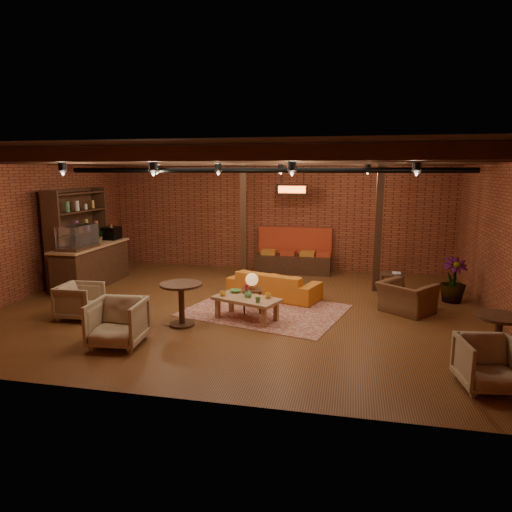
% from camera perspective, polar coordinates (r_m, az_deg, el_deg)
% --- Properties ---
extents(floor, '(10.00, 10.00, 0.00)m').
position_cam_1_polar(floor, '(9.71, -1.64, -6.40)').
color(floor, '#3D230F').
rests_on(floor, ground).
extents(ceiling, '(10.00, 8.00, 0.02)m').
position_cam_1_polar(ceiling, '(9.29, -1.74, 12.83)').
color(ceiling, black).
rests_on(ceiling, wall_back).
extents(wall_back, '(10.00, 0.02, 3.20)m').
position_cam_1_polar(wall_back, '(13.26, 2.41, 5.24)').
color(wall_back, brown).
rests_on(wall_back, ground).
extents(wall_front, '(10.00, 0.02, 3.20)m').
position_cam_1_polar(wall_front, '(5.62, -11.38, -2.36)').
color(wall_front, brown).
rests_on(wall_front, ground).
extents(wall_left, '(0.02, 8.00, 3.20)m').
position_cam_1_polar(wall_left, '(11.60, -26.49, 3.37)').
color(wall_left, brown).
rests_on(wall_left, ground).
extents(wall_right, '(0.02, 8.00, 3.20)m').
position_cam_1_polar(wall_right, '(9.52, 29.01, 1.80)').
color(wall_right, brown).
rests_on(wall_right, ground).
extents(ceiling_beams, '(9.80, 6.40, 0.22)m').
position_cam_1_polar(ceiling_beams, '(9.28, -1.74, 12.09)').
color(ceiling_beams, black).
rests_on(ceiling_beams, ceiling).
extents(ceiling_pipe, '(9.60, 0.12, 0.12)m').
position_cam_1_polar(ceiling_pipe, '(10.84, 0.31, 10.67)').
color(ceiling_pipe, black).
rests_on(ceiling_pipe, ceiling).
extents(post_left, '(0.16, 0.16, 3.20)m').
position_cam_1_polar(post_left, '(12.01, -1.54, 4.69)').
color(post_left, black).
rests_on(post_left, ground).
extents(post_right, '(0.16, 0.16, 3.20)m').
position_cam_1_polar(post_right, '(11.10, 15.06, 3.84)').
color(post_right, black).
rests_on(post_right, ground).
extents(service_counter, '(0.80, 2.50, 1.60)m').
position_cam_1_polar(service_counter, '(12.01, -19.86, 0.20)').
color(service_counter, black).
rests_on(service_counter, ground).
extents(plant_counter, '(0.35, 0.39, 0.30)m').
position_cam_1_polar(plant_counter, '(12.06, -19.08, 2.31)').
color(plant_counter, '#337F33').
rests_on(plant_counter, service_counter).
extents(shelving_hutch, '(0.52, 2.00, 2.40)m').
position_cam_1_polar(shelving_hutch, '(12.24, -21.32, 2.19)').
color(shelving_hutch, black).
rests_on(shelving_hutch, ground).
extents(banquette, '(2.10, 0.70, 1.00)m').
position_cam_1_polar(banquette, '(12.88, 4.67, 0.12)').
color(banquette, '#A8351C').
rests_on(banquette, ground).
extents(service_sign, '(0.86, 0.06, 0.30)m').
position_cam_1_polar(service_sign, '(12.23, 4.53, 8.29)').
color(service_sign, '#EC5317').
rests_on(service_sign, ceiling).
extents(ceiling_spotlights, '(6.40, 4.40, 0.28)m').
position_cam_1_polar(ceiling_spotlights, '(9.28, -1.73, 10.74)').
color(ceiling_spotlights, black).
rests_on(ceiling_spotlights, ceiling).
extents(rug, '(3.55, 3.04, 0.01)m').
position_cam_1_polar(rug, '(9.47, 1.16, -6.80)').
color(rug, maroon).
rests_on(rug, floor).
extents(sofa, '(2.22, 1.42, 0.60)m').
position_cam_1_polar(sofa, '(10.34, 2.27, -3.60)').
color(sofa, '#C7681B').
rests_on(sofa, floor).
extents(coffee_table, '(1.42, 1.05, 0.69)m').
position_cam_1_polar(coffee_table, '(8.82, -1.22, -5.52)').
color(coffee_table, olive).
rests_on(coffee_table, floor).
extents(side_table_lamp, '(0.47, 0.47, 0.81)m').
position_cam_1_polar(side_table_lamp, '(9.21, -0.52, -3.34)').
color(side_table_lamp, black).
rests_on(side_table_lamp, floor).
extents(round_table_left, '(0.77, 0.77, 0.81)m').
position_cam_1_polar(round_table_left, '(8.55, -9.32, -5.09)').
color(round_table_left, black).
rests_on(round_table_left, floor).
extents(armchair_a, '(0.72, 0.77, 0.75)m').
position_cam_1_polar(armchair_a, '(9.55, -21.17, -5.06)').
color(armchair_a, tan).
rests_on(armchair_a, floor).
extents(armchair_b, '(0.89, 0.84, 0.85)m').
position_cam_1_polar(armchair_b, '(7.89, -16.93, -7.70)').
color(armchair_b, tan).
rests_on(armchair_b, floor).
extents(armchair_right, '(1.15, 1.09, 0.85)m').
position_cam_1_polar(armchair_right, '(9.70, 18.32, -4.36)').
color(armchair_right, brown).
rests_on(armchair_right, floor).
extents(side_table_book, '(0.52, 0.52, 0.58)m').
position_cam_1_polar(side_table_book, '(10.74, 16.65, -2.31)').
color(side_table_book, black).
rests_on(side_table_book, floor).
extents(round_table_right, '(0.66, 0.66, 0.78)m').
position_cam_1_polar(round_table_right, '(7.60, 28.04, -8.44)').
color(round_table_right, black).
rests_on(round_table_right, floor).
extents(armchair_far, '(0.82, 0.78, 0.75)m').
position_cam_1_polar(armchair_far, '(6.86, 27.13, -11.66)').
color(armchair_far, tan).
rests_on(armchair_far, floor).
extents(plant_tall, '(1.86, 1.86, 2.94)m').
position_cam_1_polar(plant_tall, '(10.68, 23.81, 2.33)').
color(plant_tall, '#4C7F4C').
rests_on(plant_tall, floor).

